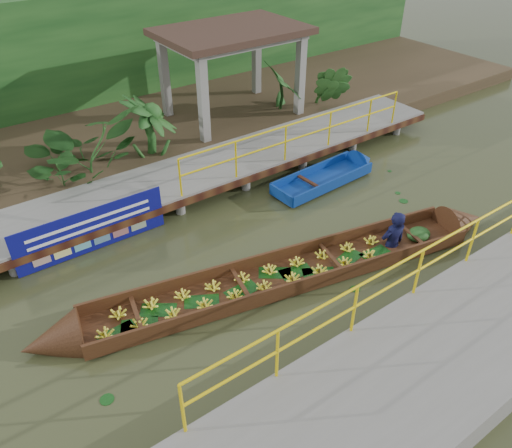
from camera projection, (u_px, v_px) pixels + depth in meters
ground at (278, 252)px, 11.25m from camera, size 80.00×80.00×0.00m
land_strip at (136, 130)px, 16.11m from camera, size 30.00×8.00×0.45m
far_dock at (200, 173)px, 13.26m from camera, size 16.00×2.06×1.66m
near_dock at (469, 339)px, 8.77m from camera, size 18.00×2.40×1.73m
pavilion at (232, 41)px, 15.25m from camera, size 4.40×3.00×3.00m
foliage_backdrop at (97, 55)px, 16.75m from camera, size 30.00×0.80×4.00m
vendor_boat at (300, 267)px, 10.48m from camera, size 10.45×3.17×2.20m
moored_blue_boat at (343, 170)px, 14.06m from camera, size 3.54×1.11×0.83m
blue_banner at (92, 230)px, 11.01m from camera, size 3.40×0.04×1.06m
tropical_plants at (141, 131)px, 13.75m from camera, size 14.17×1.17×1.46m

